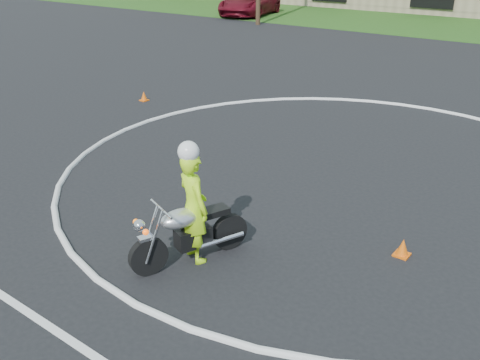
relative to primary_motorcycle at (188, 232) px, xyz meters
The scene contains 5 objects.
ground 1.79m from the primary_motorcycle, 83.48° to the left, with size 120.00×120.00×0.00m, color black.
course_markings 6.52m from the primary_motorcycle, 68.66° to the left, with size 19.05×19.05×0.12m.
primary_motorcycle is the anchor object (origin of this frame).
rider_primary_grp 0.46m from the primary_motorcycle, 85.99° to the left, with size 0.77×0.64×1.99m.
pickup_grp 31.77m from the primary_motorcycle, 124.52° to the left, with size 4.19×6.54×1.68m.
Camera 1 is at (4.82, -6.97, 4.61)m, focal length 40.00 mm.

